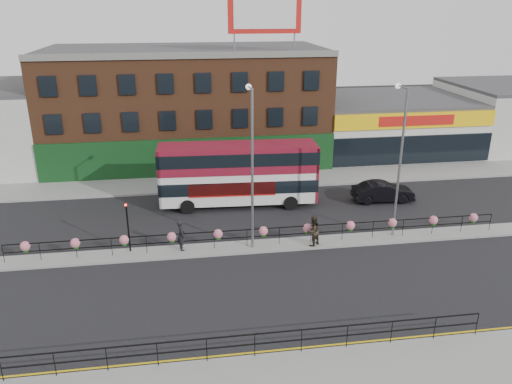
{
  "coord_description": "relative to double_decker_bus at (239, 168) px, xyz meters",
  "views": [
    {
      "loc": [
        -4.47,
        -27.07,
        14.07
      ],
      "look_at": [
        0.0,
        3.0,
        2.5
      ],
      "focal_mm": 35.0,
      "sensor_mm": 36.0,
      "label": 1
    }
  ],
  "objects": [
    {
      "name": "ground",
      "position": [
        0.67,
        -7.05,
        -2.84
      ],
      "size": [
        120.0,
        120.0,
        0.0
      ],
      "primitive_type": "plane",
      "color": "black",
      "rests_on": "ground"
    },
    {
      "name": "supermarket",
      "position": [
        16.67,
        12.85,
        -0.19
      ],
      "size": [
        15.0,
        12.25,
        5.3
      ],
      "color": "silver",
      "rests_on": "ground"
    },
    {
      "name": "lamp_column_east",
      "position": [
        9.08,
        -6.65,
        2.88
      ],
      "size": [
        0.34,
        1.65,
        9.4
      ],
      "color": "slate",
      "rests_on": "median"
    },
    {
      "name": "double_decker_bus",
      "position": [
        0.0,
        0.0,
        0.0
      ],
      "size": [
        11.53,
        3.3,
        4.62
      ],
      "color": "silver",
      "rests_on": "ground"
    },
    {
      "name": "median",
      "position": [
        0.67,
        -7.05,
        -2.76
      ],
      "size": [
        60.0,
        1.6,
        0.15
      ],
      "primitive_type": "cube",
      "color": "gray",
      "rests_on": "ground"
    },
    {
      "name": "car",
      "position": [
        10.81,
        -0.88,
        -2.08
      ],
      "size": [
        2.08,
        4.75,
        1.51
      ],
      "primitive_type": "imported",
      "rotation": [
        0.0,
        0.0,
        1.52
      ],
      "color": "black",
      "rests_on": "ground"
    },
    {
      "name": "lamp_column_west",
      "position": [
        -0.02,
        -6.98,
        3.01
      ],
      "size": [
        0.34,
        1.69,
        9.61
      ],
      "color": "slate",
      "rests_on": "median"
    },
    {
      "name": "pedestrian_b",
      "position": [
        3.65,
        -7.51,
        -1.73
      ],
      "size": [
        1.59,
        1.57,
        1.91
      ],
      "primitive_type": "imported",
      "rotation": [
        0.0,
        0.0,
        3.72
      ],
      "color": "black",
      "rests_on": "median"
    },
    {
      "name": "billboard",
      "position": [
        3.17,
        7.94,
        10.35
      ],
      "size": [
        6.0,
        0.29,
        4.4
      ],
      "color": "red",
      "rests_on": "brick_building"
    },
    {
      "name": "brick_building",
      "position": [
        -3.33,
        12.91,
        2.29
      ],
      "size": [
        25.0,
        12.21,
        10.3
      ],
      "color": "brown",
      "rests_on": "ground"
    },
    {
      "name": "pedestrian_a",
      "position": [
        -4.28,
        -6.92,
        -1.72
      ],
      "size": [
        0.94,
        0.82,
        1.93
      ],
      "primitive_type": "imported",
      "rotation": [
        0.0,
        0.0,
        1.84
      ],
      "color": "black",
      "rests_on": "median"
    },
    {
      "name": "north_pavement",
      "position": [
        0.67,
        4.95,
        -2.76
      ],
      "size": [
        60.0,
        4.0,
        0.15
      ],
      "primitive_type": "cube",
      "color": "gray",
      "rests_on": "ground"
    },
    {
      "name": "south_railing",
      "position": [
        -1.33,
        -17.15,
        -1.88
      ],
      "size": [
        20.04,
        0.05,
        1.12
      ],
      "color": "black",
      "rests_on": "south_pavement"
    },
    {
      "name": "yellow_line_outer",
      "position": [
        0.67,
        -16.93,
        -2.83
      ],
      "size": [
        60.0,
        0.1,
        0.01
      ],
      "primitive_type": "cube",
      "color": "gold",
      "rests_on": "ground"
    },
    {
      "name": "traffic_light_median",
      "position": [
        -7.33,
        -6.66,
        -0.37
      ],
      "size": [
        0.15,
        0.28,
        3.65
      ],
      "color": "black",
      "rests_on": "median"
    },
    {
      "name": "median_railing",
      "position": [
        0.67,
        -7.05,
        -1.79
      ],
      "size": [
        30.04,
        0.56,
        1.23
      ],
      "color": "black",
      "rests_on": "median"
    },
    {
      "name": "south_pavement",
      "position": [
        0.67,
        -19.05,
        -2.76
      ],
      "size": [
        60.0,
        4.0,
        0.15
      ],
      "primitive_type": "cube",
      "color": "gray",
      "rests_on": "ground"
    },
    {
      "name": "yellow_line_inner",
      "position": [
        0.67,
        -16.75,
        -2.83
      ],
      "size": [
        60.0,
        0.1,
        0.01
      ],
      "primitive_type": "cube",
      "color": "gold",
      "rests_on": "ground"
    }
  ]
}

